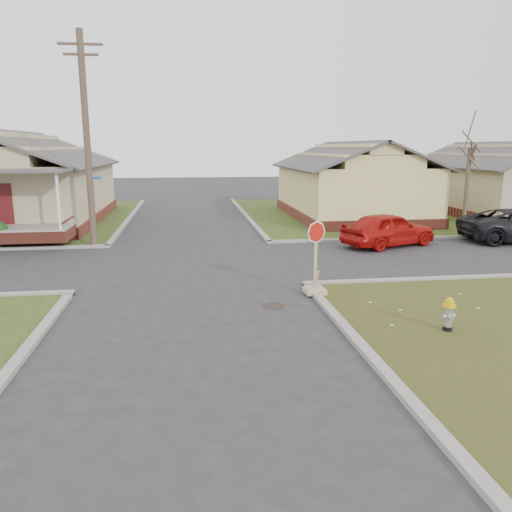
{
  "coord_description": "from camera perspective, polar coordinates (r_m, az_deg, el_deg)",
  "views": [
    {
      "loc": [
        -0.09,
        -13.5,
        4.31
      ],
      "look_at": [
        1.92,
        1.0,
        1.1
      ],
      "focal_mm": 35.0,
      "sensor_mm": 36.0,
      "label": 1
    }
  ],
  "objects": [
    {
      "name": "side_house_yellow",
      "position": [
        31.72,
        10.78,
        8.32
      ],
      "size": [
        7.6,
        11.6,
        4.7
      ],
      "color": "brown",
      "rests_on": "ground"
    },
    {
      "name": "curbs",
      "position": [
        19.0,
        -7.43,
        -0.85
      ],
      "size": [
        80.0,
        40.0,
        0.12
      ],
      "primitive_type": null,
      "color": "gray",
      "rests_on": "ground"
    },
    {
      "name": "verge_far_right",
      "position": [
        38.71,
        27.05,
        4.66
      ],
      "size": [
        37.0,
        19.0,
        0.05
      ],
      "primitive_type": "cube",
      "color": "#2D4117",
      "rests_on": "ground"
    },
    {
      "name": "corner_house",
      "position": [
        31.84,
        -26.26,
        7.45
      ],
      "size": [
        10.1,
        15.5,
        5.3
      ],
      "color": "brown",
      "rests_on": "ground"
    },
    {
      "name": "stop_sign",
      "position": [
        14.86,
        6.77,
        -2.5
      ],
      "size": [
        0.62,
        0.6,
        2.18
      ],
      "rotation": [
        0.0,
        0.0,
        0.05
      ],
      "color": "tan",
      "rests_on": "ground"
    },
    {
      "name": "tree_mid_right",
      "position": [
        27.66,
        22.93,
        6.92
      ],
      "size": [
        0.22,
        0.22,
        4.2
      ],
      "primitive_type": "cylinder",
      "color": "#463728",
      "rests_on": "verge_far_right"
    },
    {
      "name": "utility_pole",
      "position": [
        22.78,
        -18.77,
        12.61
      ],
      "size": [
        1.8,
        0.28,
        9.0
      ],
      "color": "#463728",
      "rests_on": "ground"
    },
    {
      "name": "ground",
      "position": [
        14.17,
        -7.2,
        -5.44
      ],
      "size": [
        120.0,
        120.0,
        0.0
      ],
      "primitive_type": "plane",
      "color": "#28282A",
      "rests_on": "ground"
    },
    {
      "name": "red_sedan",
      "position": [
        22.8,
        14.89,
        2.98
      ],
      "size": [
        4.77,
        3.27,
        1.51
      ],
      "primitive_type": "imported",
      "rotation": [
        0.0,
        0.0,
        1.94
      ],
      "color": "#AC0F0C",
      "rests_on": "ground"
    },
    {
      "name": "manhole",
      "position": [
        13.89,
        1.99,
        -5.7
      ],
      "size": [
        0.64,
        0.64,
        0.01
      ],
      "primitive_type": "cylinder",
      "color": "black",
      "rests_on": "ground"
    },
    {
      "name": "side_house_tan",
      "position": [
        36.17,
        26.11,
        7.76
      ],
      "size": [
        7.6,
        11.6,
        4.7
      ],
      "color": "brown",
      "rests_on": "ground"
    },
    {
      "name": "fire_hydrant",
      "position": [
        12.66,
        21.17,
        -6.02
      ],
      "size": [
        0.31,
        0.31,
        0.82
      ],
      "rotation": [
        0.0,
        0.0,
        0.18
      ],
      "color": "black",
      "rests_on": "ground"
    }
  ]
}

